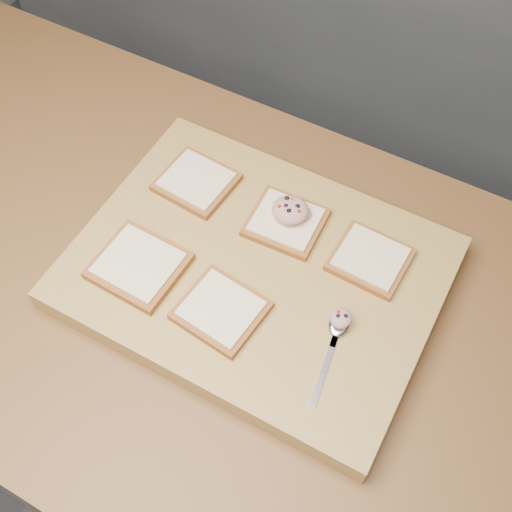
{
  "coord_description": "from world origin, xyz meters",
  "views": [
    {
      "loc": [
        0.16,
        -0.42,
        1.79
      ],
      "look_at": [
        -0.1,
        0.04,
        0.97
      ],
      "focal_mm": 45.0,
      "sensor_mm": 36.0,
      "label": 1
    }
  ],
  "objects_px": {
    "bread_far_center": "(286,222)",
    "tuna_salad_dollop": "(290,210)",
    "spoon": "(338,330)",
    "cutting_board": "(256,273)"
  },
  "relations": [
    {
      "from": "cutting_board",
      "to": "spoon",
      "type": "bearing_deg",
      "value": -14.96
    },
    {
      "from": "bread_far_center",
      "to": "tuna_salad_dollop",
      "type": "distance_m",
      "value": 0.02
    },
    {
      "from": "bread_far_center",
      "to": "spoon",
      "type": "distance_m",
      "value": 0.2
    },
    {
      "from": "cutting_board",
      "to": "bread_far_center",
      "type": "height_order",
      "value": "bread_far_center"
    },
    {
      "from": "cutting_board",
      "to": "bread_far_center",
      "type": "xyz_separation_m",
      "value": [
        0.0,
        0.09,
        0.03
      ]
    },
    {
      "from": "spoon",
      "to": "bread_far_center",
      "type": "bearing_deg",
      "value": 139.04
    },
    {
      "from": "tuna_salad_dollop",
      "to": "spoon",
      "type": "height_order",
      "value": "tuna_salad_dollop"
    },
    {
      "from": "cutting_board",
      "to": "bread_far_center",
      "type": "distance_m",
      "value": 0.1
    },
    {
      "from": "tuna_salad_dollop",
      "to": "spoon",
      "type": "distance_m",
      "value": 0.21
    },
    {
      "from": "bread_far_center",
      "to": "tuna_salad_dollop",
      "type": "xyz_separation_m",
      "value": [
        0.0,
        0.01,
        0.02
      ]
    }
  ]
}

